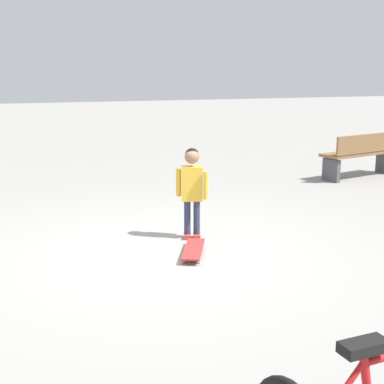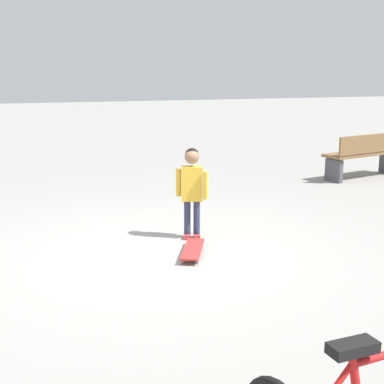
# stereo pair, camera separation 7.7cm
# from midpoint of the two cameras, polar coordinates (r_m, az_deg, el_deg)

# --- Properties ---
(ground_plane) EXTENTS (50.00, 50.00, 0.00)m
(ground_plane) POSITION_cam_midpoint_polar(r_m,az_deg,el_deg) (6.12, -3.57, -6.27)
(ground_plane) COLOR gray
(child_person) EXTENTS (0.30, 0.31, 1.06)m
(child_person) POSITION_cam_midpoint_polar(r_m,az_deg,el_deg) (6.50, -0.34, 0.91)
(child_person) COLOR #2D3351
(child_person) RESTS_ON ground
(skateboard) EXTENTS (0.72, 0.45, 0.07)m
(skateboard) POSITION_cam_midpoint_polar(r_m,az_deg,el_deg) (6.07, -0.22, -5.81)
(skateboard) COLOR #B22D2D
(skateboard) RESTS_ON ground
(street_bench) EXTENTS (0.84, 1.66, 0.80)m
(street_bench) POSITION_cam_midpoint_polar(r_m,az_deg,el_deg) (10.51, 16.56, 3.67)
(street_bench) COLOR brown
(street_bench) RESTS_ON ground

